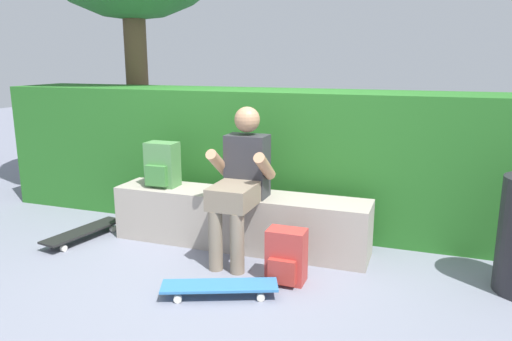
{
  "coord_description": "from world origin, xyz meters",
  "views": [
    {
      "loc": [
        1.5,
        -3.32,
        1.6
      ],
      "look_at": [
        0.19,
        0.35,
        0.71
      ],
      "focal_mm": 34.15,
      "sensor_mm": 36.0,
      "label": 1
    }
  ],
  "objects_px": {
    "person_skater": "(241,178)",
    "skateboard_near_person": "(220,286)",
    "skateboard_beside_bench": "(83,232)",
    "backpack_on_ground": "(286,257)",
    "backpack_on_bench": "(162,165)",
    "bench_main": "(239,220)"
  },
  "relations": [
    {
      "from": "bench_main",
      "to": "backpack_on_ground",
      "type": "xyz_separation_m",
      "value": [
        0.59,
        -0.54,
        -0.05
      ]
    },
    {
      "from": "bench_main",
      "to": "person_skater",
      "type": "height_order",
      "value": "person_skater"
    },
    {
      "from": "person_skater",
      "to": "skateboard_near_person",
      "type": "height_order",
      "value": "person_skater"
    },
    {
      "from": "bench_main",
      "to": "backpack_on_ground",
      "type": "relative_size",
      "value": 5.63
    },
    {
      "from": "bench_main",
      "to": "person_skater",
      "type": "distance_m",
      "value": 0.49
    },
    {
      "from": "person_skater",
      "to": "backpack_on_bench",
      "type": "distance_m",
      "value": 0.86
    },
    {
      "from": "backpack_on_bench",
      "to": "backpack_on_ground",
      "type": "relative_size",
      "value": 1.0
    },
    {
      "from": "bench_main",
      "to": "backpack_on_ground",
      "type": "height_order",
      "value": "bench_main"
    },
    {
      "from": "skateboard_beside_bench",
      "to": "backpack_on_ground",
      "type": "bearing_deg",
      "value": -5.82
    },
    {
      "from": "bench_main",
      "to": "skateboard_near_person",
      "type": "xyz_separation_m",
      "value": [
        0.22,
        -0.92,
        -0.16
      ]
    },
    {
      "from": "skateboard_near_person",
      "to": "backpack_on_bench",
      "type": "distance_m",
      "value": 1.45
    },
    {
      "from": "skateboard_near_person",
      "to": "skateboard_beside_bench",
      "type": "bearing_deg",
      "value": 160.16
    },
    {
      "from": "bench_main",
      "to": "skateboard_near_person",
      "type": "bearing_deg",
      "value": -76.34
    },
    {
      "from": "skateboard_near_person",
      "to": "backpack_on_bench",
      "type": "height_order",
      "value": "backpack_on_bench"
    },
    {
      "from": "skateboard_near_person",
      "to": "backpack_on_ground",
      "type": "height_order",
      "value": "backpack_on_ground"
    },
    {
      "from": "skateboard_beside_bench",
      "to": "person_skater",
      "type": "bearing_deg",
      "value": 4.97
    },
    {
      "from": "person_skater",
      "to": "skateboard_beside_bench",
      "type": "distance_m",
      "value": 1.61
    },
    {
      "from": "skateboard_near_person",
      "to": "skateboard_beside_bench",
      "type": "xyz_separation_m",
      "value": [
        -1.61,
        0.58,
        0.0
      ]
    },
    {
      "from": "person_skater",
      "to": "skateboard_near_person",
      "type": "bearing_deg",
      "value": -80.51
    },
    {
      "from": "person_skater",
      "to": "backpack_on_bench",
      "type": "xyz_separation_m",
      "value": [
        -0.84,
        0.2,
        0.0
      ]
    },
    {
      "from": "person_skater",
      "to": "skateboard_beside_bench",
      "type": "relative_size",
      "value": 1.49
    },
    {
      "from": "person_skater",
      "to": "skateboard_near_person",
      "type": "xyz_separation_m",
      "value": [
        0.12,
        -0.71,
        -0.6
      ]
    }
  ]
}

